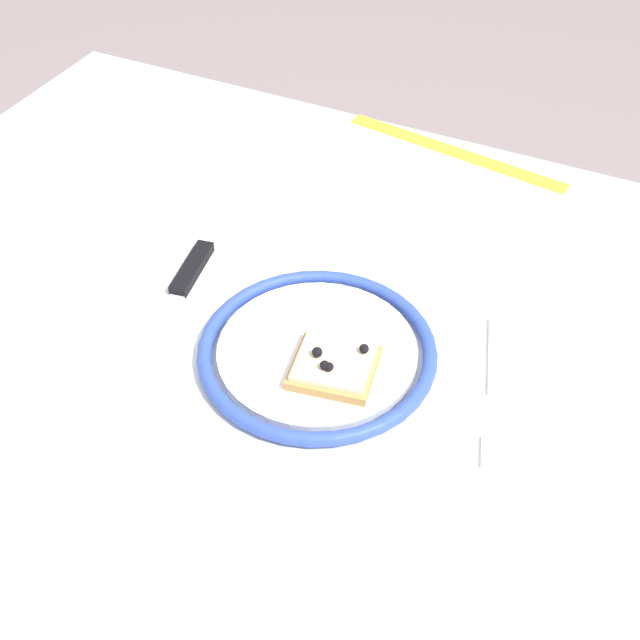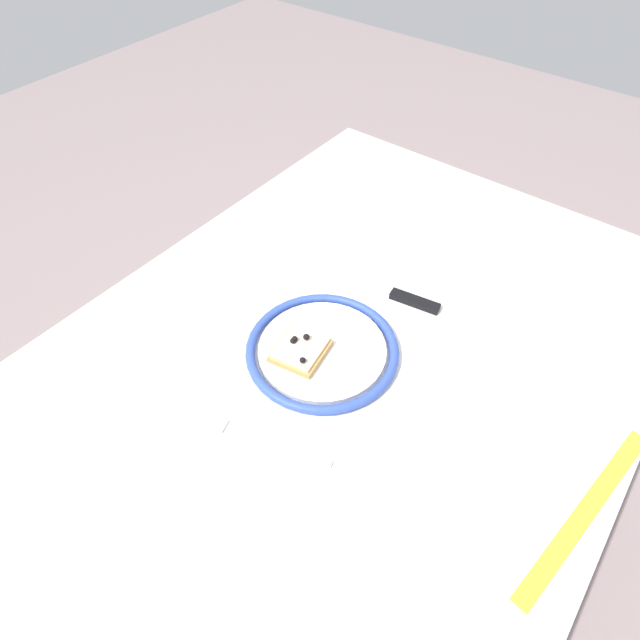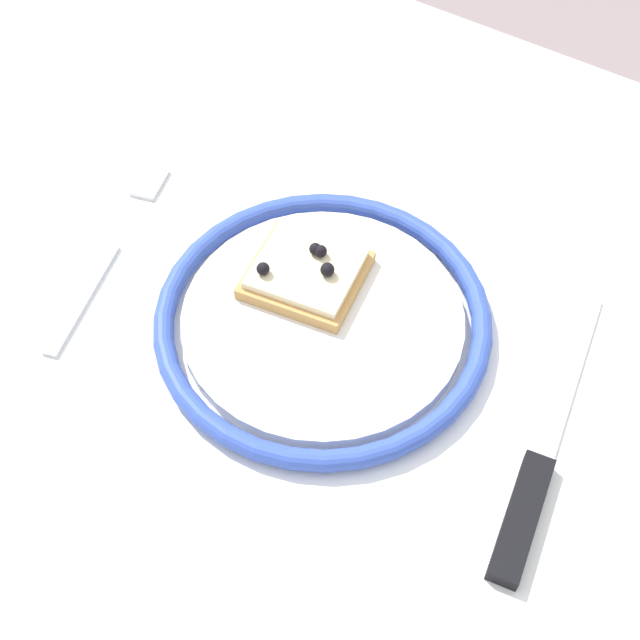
{
  "view_description": "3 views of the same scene",
  "coord_description": "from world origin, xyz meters",
  "px_view_note": "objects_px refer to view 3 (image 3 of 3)",
  "views": [
    {
      "loc": [
        -0.31,
        0.59,
        1.36
      ],
      "look_at": [
        -0.03,
        0.01,
        0.75
      ],
      "focal_mm": 47.82,
      "sensor_mm": 36.0,
      "label": 1
    },
    {
      "loc": [
        -0.48,
        -0.3,
        1.41
      ],
      "look_at": [
        -0.01,
        0.06,
        0.76
      ],
      "focal_mm": 30.47,
      "sensor_mm": 36.0,
      "label": 2
    },
    {
      "loc": [
        0.16,
        -0.28,
        1.24
      ],
      "look_at": [
        -0.04,
        0.03,
        0.74
      ],
      "focal_mm": 48.25,
      "sensor_mm": 36.0,
      "label": 3
    }
  ],
  "objects_px": {
    "dining_table": "(340,439)",
    "knife": "(535,475)",
    "plate": "(323,319)",
    "pizza_slice_near": "(306,273)",
    "fork": "(109,252)"
  },
  "relations": [
    {
      "from": "pizza_slice_near",
      "to": "fork",
      "type": "relative_size",
      "value": 0.48
    },
    {
      "from": "plate",
      "to": "dining_table",
      "type": "bearing_deg",
      "value": -41.51
    },
    {
      "from": "pizza_slice_near",
      "to": "fork",
      "type": "xyz_separation_m",
      "value": [
        -0.15,
        -0.05,
        -0.02
      ]
    },
    {
      "from": "dining_table",
      "to": "plate",
      "type": "distance_m",
      "value": 0.11
    },
    {
      "from": "dining_table",
      "to": "pizza_slice_near",
      "type": "xyz_separation_m",
      "value": [
        -0.07,
        0.06,
        0.1
      ]
    },
    {
      "from": "dining_table",
      "to": "fork",
      "type": "distance_m",
      "value": 0.23
    },
    {
      "from": "pizza_slice_near",
      "to": "fork",
      "type": "bearing_deg",
      "value": -160.04
    },
    {
      "from": "dining_table",
      "to": "fork",
      "type": "xyz_separation_m",
      "value": [
        -0.22,
        0.0,
        0.09
      ]
    },
    {
      "from": "knife",
      "to": "fork",
      "type": "xyz_separation_m",
      "value": [
        -0.36,
        -0.0,
        -0.0
      ]
    },
    {
      "from": "knife",
      "to": "plate",
      "type": "bearing_deg",
      "value": 171.22
    },
    {
      "from": "dining_table",
      "to": "knife",
      "type": "xyz_separation_m",
      "value": [
        0.14,
        0.01,
        0.09
      ]
    },
    {
      "from": "pizza_slice_near",
      "to": "knife",
      "type": "bearing_deg",
      "value": -13.21
    },
    {
      "from": "fork",
      "to": "knife",
      "type": "bearing_deg",
      "value": 0.76
    },
    {
      "from": "dining_table",
      "to": "fork",
      "type": "bearing_deg",
      "value": 179.72
    },
    {
      "from": "plate",
      "to": "fork",
      "type": "relative_size",
      "value": 1.26
    }
  ]
}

